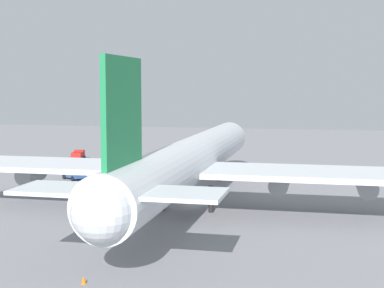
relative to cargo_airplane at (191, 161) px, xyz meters
name	(u,v)px	position (x,y,z in m)	size (l,w,h in m)	color
ground_plane	(192,206)	(0.54, 0.00, -6.39)	(289.53, 289.53, 0.00)	gray
cargo_airplane	(191,161)	(0.00, 0.00, 0.00)	(72.38, 62.38, 19.14)	silver
maintenance_van	(74,174)	(17.87, 25.21, -5.38)	(4.38, 4.97, 1.92)	#2D5193
fuel_truck	(78,155)	(42.83, 35.52, -5.25)	(4.03, 3.12, 2.12)	#B21E19
safety_cone_nose	(248,170)	(33.11, -3.75, -5.99)	(0.56, 0.56, 0.80)	orange
safety_cone_tail	(84,280)	(-32.03, 2.05, -6.06)	(0.46, 0.46, 0.66)	orange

